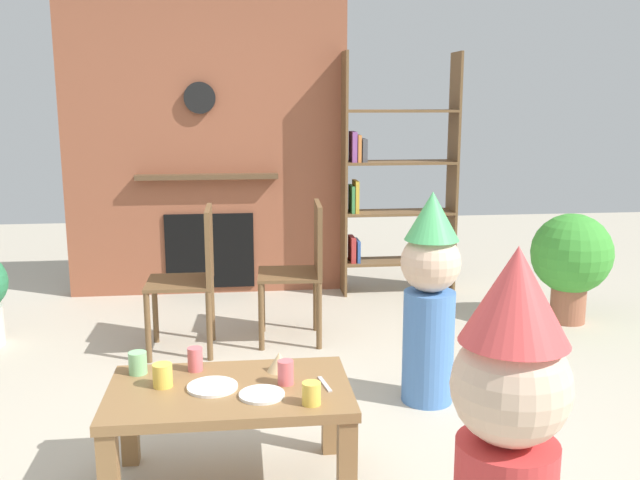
# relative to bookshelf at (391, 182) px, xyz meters

# --- Properties ---
(ground_plane) EXTENTS (12.00, 12.00, 0.00)m
(ground_plane) POSITION_rel_bookshelf_xyz_m (-0.95, -2.40, -0.89)
(ground_plane) COLOR #BCB29E
(brick_fireplace_feature) EXTENTS (2.20, 0.28, 2.40)m
(brick_fireplace_feature) POSITION_rel_bookshelf_xyz_m (-1.44, 0.20, 0.30)
(brick_fireplace_feature) COLOR #935138
(brick_fireplace_feature) RESTS_ON ground_plane
(bookshelf) EXTENTS (0.90, 0.28, 1.90)m
(bookshelf) POSITION_rel_bookshelf_xyz_m (0.00, 0.00, 0.00)
(bookshelf) COLOR brown
(bookshelf) RESTS_ON ground_plane
(coffee_table) EXTENTS (0.96, 0.57, 0.43)m
(coffee_table) POSITION_rel_bookshelf_xyz_m (-1.26, -2.83, -0.54)
(coffee_table) COLOR olive
(coffee_table) RESTS_ON ground_plane
(paper_cup_near_left) EXTENTS (0.07, 0.07, 0.09)m
(paper_cup_near_left) POSITION_rel_bookshelf_xyz_m (-0.95, -3.02, -0.42)
(paper_cup_near_left) COLOR #F2CC4C
(paper_cup_near_left) RESTS_ON coffee_table
(paper_cup_near_right) EXTENTS (0.06, 0.06, 0.10)m
(paper_cup_near_right) POSITION_rel_bookshelf_xyz_m (-1.40, -2.63, -0.42)
(paper_cup_near_right) COLOR #E5666B
(paper_cup_near_right) RESTS_ON coffee_table
(paper_cup_center) EXTENTS (0.07, 0.07, 0.09)m
(paper_cup_center) POSITION_rel_bookshelf_xyz_m (-1.63, -2.64, -0.42)
(paper_cup_center) COLOR #8CD18C
(paper_cup_center) RESTS_ON coffee_table
(paper_cup_far_left) EXTENTS (0.06, 0.06, 0.10)m
(paper_cup_far_left) POSITION_rel_bookshelf_xyz_m (-1.03, -2.81, -0.42)
(paper_cup_far_left) COLOR #E5666B
(paper_cup_far_left) RESTS_ON coffee_table
(paper_cup_far_right) EXTENTS (0.08, 0.08, 0.09)m
(paper_cup_far_right) POSITION_rel_bookshelf_xyz_m (-1.52, -2.78, -0.42)
(paper_cup_far_right) COLOR #F2CC4C
(paper_cup_far_right) RESTS_ON coffee_table
(paper_plate_front) EXTENTS (0.18, 0.18, 0.01)m
(paper_plate_front) POSITION_rel_bookshelf_xyz_m (-1.13, -2.92, -0.46)
(paper_plate_front) COLOR white
(paper_plate_front) RESTS_ON coffee_table
(paper_plate_rear) EXTENTS (0.20, 0.20, 0.01)m
(paper_plate_rear) POSITION_rel_bookshelf_xyz_m (-1.32, -2.82, -0.46)
(paper_plate_rear) COLOR white
(paper_plate_rear) RESTS_ON coffee_table
(birthday_cake_slice) EXTENTS (0.10, 0.10, 0.08)m
(birthday_cake_slice) POSITION_rel_bookshelf_xyz_m (-1.05, -2.68, -0.42)
(birthday_cake_slice) COLOR #EAC68C
(birthday_cake_slice) RESTS_ON coffee_table
(table_fork) EXTENTS (0.04, 0.15, 0.01)m
(table_fork) POSITION_rel_bookshelf_xyz_m (-0.88, -2.84, -0.46)
(table_fork) COLOR silver
(table_fork) RESTS_ON coffee_table
(child_with_cone_hat) EXTENTS (0.32, 0.32, 1.17)m
(child_with_cone_hat) POSITION_rel_bookshelf_xyz_m (-0.49, -3.75, -0.27)
(child_with_cone_hat) COLOR #D13838
(child_with_cone_hat) RESTS_ON ground_plane
(child_in_pink) EXTENTS (0.30, 0.30, 1.10)m
(child_in_pink) POSITION_rel_bookshelf_xyz_m (-0.25, -2.10, -0.31)
(child_in_pink) COLOR #4C7FC6
(child_in_pink) RESTS_ON ground_plane
(dining_chair_left) EXTENTS (0.40, 0.40, 0.90)m
(dining_chair_left) POSITION_rel_bookshelf_xyz_m (-1.48, -1.21, -0.38)
(dining_chair_left) COLOR brown
(dining_chair_left) RESTS_ON ground_plane
(dining_chair_middle) EXTENTS (0.42, 0.42, 0.90)m
(dining_chair_middle) POSITION_rel_bookshelf_xyz_m (-0.80, -1.09, -0.38)
(dining_chair_middle) COLOR brown
(dining_chair_middle) RESTS_ON ground_plane
(potted_plant_tall) EXTENTS (0.56, 0.56, 0.77)m
(potted_plant_tall) POSITION_rel_bookshelf_xyz_m (1.08, -0.93, -0.43)
(potted_plant_tall) COLOR #9E5B42
(potted_plant_tall) RESTS_ON ground_plane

